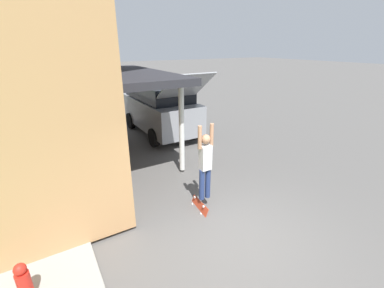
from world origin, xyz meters
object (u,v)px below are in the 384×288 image
at_px(skateboard, 199,206).
at_px(fire_hydrant, 24,283).
at_px(suv_parked, 160,107).
at_px(car_down_street, 58,86).
at_px(skateboarder, 205,162).

xyz_separation_m(skateboard, fire_hydrant, (-3.62, -0.72, 0.35)).
bearing_deg(suv_parked, car_down_street, 102.55).
relative_size(suv_parked, fire_hydrant, 7.65).
distance_m(skateboarder, fire_hydrant, 3.91).
bearing_deg(skateboarder, suv_parked, 75.50).
relative_size(suv_parked, skateboarder, 2.81).
distance_m(suv_parked, fire_hydrant, 8.46).
height_order(skateboarder, fire_hydrant, skateboarder).
bearing_deg(skateboarder, skateboard, 174.06).
distance_m(car_down_street, fire_hydrant, 20.15).
bearing_deg(suv_parked, skateboarder, -104.50).
xyz_separation_m(car_down_street, skateboard, (1.33, -19.30, -0.52)).
distance_m(car_down_street, skateboard, 19.35).
xyz_separation_m(skateboarder, fire_hydrant, (-3.76, -0.71, -0.80)).
distance_m(car_down_street, skateboarder, 19.38).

